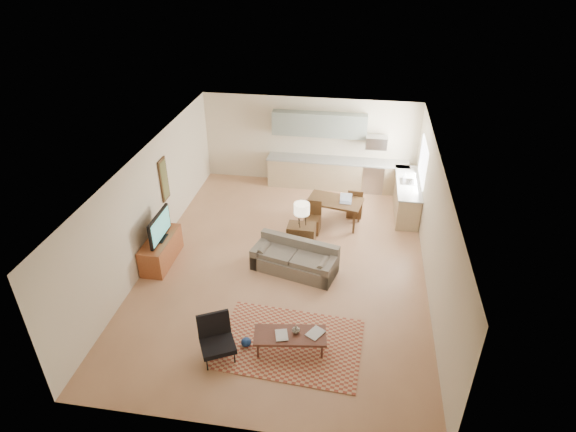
% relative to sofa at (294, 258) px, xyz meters
% --- Properties ---
extents(room, '(9.00, 9.00, 9.00)m').
position_rel_sofa_xyz_m(room, '(-0.24, 0.24, 1.00)').
color(room, '#AE7954').
rests_on(room, ground).
extents(kitchen_counter_back, '(4.26, 0.64, 0.92)m').
position_rel_sofa_xyz_m(kitchen_counter_back, '(0.66, 4.42, 0.11)').
color(kitchen_counter_back, tan).
rests_on(kitchen_counter_back, ground).
extents(kitchen_counter_right, '(0.64, 2.26, 0.92)m').
position_rel_sofa_xyz_m(kitchen_counter_right, '(2.69, 3.24, 0.11)').
color(kitchen_counter_right, tan).
rests_on(kitchen_counter_right, ground).
extents(kitchen_range, '(0.62, 0.62, 0.90)m').
position_rel_sofa_xyz_m(kitchen_range, '(1.76, 4.42, 0.10)').
color(kitchen_range, '#A5A8AD').
rests_on(kitchen_range, ground).
extents(kitchen_microwave, '(0.62, 0.40, 0.35)m').
position_rel_sofa_xyz_m(kitchen_microwave, '(1.76, 4.44, 1.20)').
color(kitchen_microwave, '#A5A8AD').
rests_on(kitchen_microwave, room).
extents(upper_cabinets, '(2.80, 0.34, 0.70)m').
position_rel_sofa_xyz_m(upper_cabinets, '(0.06, 4.57, 1.60)').
color(upper_cabinets, gray).
rests_on(upper_cabinets, room).
extents(window_right, '(0.02, 1.40, 1.05)m').
position_rel_sofa_xyz_m(window_right, '(2.99, 3.24, 1.20)').
color(window_right, white).
rests_on(window_right, room).
extents(wall_art_left, '(0.06, 0.42, 1.10)m').
position_rel_sofa_xyz_m(wall_art_left, '(-3.45, 1.14, 1.20)').
color(wall_art_left, olive).
rests_on(wall_art_left, room).
extents(triptych, '(1.70, 0.04, 0.50)m').
position_rel_sofa_xyz_m(triptych, '(-0.34, 4.71, 1.40)').
color(triptych, beige).
rests_on(triptych, room).
extents(rug, '(2.83, 2.04, 0.02)m').
position_rel_sofa_xyz_m(rug, '(0.26, -2.33, -0.34)').
color(rug, '#9B3E2D').
rests_on(rug, floor).
extents(sofa, '(2.19, 1.37, 0.71)m').
position_rel_sofa_xyz_m(sofa, '(0.00, 0.00, 0.00)').
color(sofa, '#665D50').
rests_on(sofa, floor).
extents(coffee_table, '(1.42, 0.72, 0.41)m').
position_rel_sofa_xyz_m(coffee_table, '(0.28, -2.48, -0.15)').
color(coffee_table, '#4F271C').
rests_on(coffee_table, floor).
extents(book_a, '(0.38, 0.42, 0.03)m').
position_rel_sofa_xyz_m(book_a, '(0.02, -2.57, 0.07)').
color(book_a, maroon).
rests_on(book_a, coffee_table).
extents(book_b, '(0.55, 0.56, 0.03)m').
position_rel_sofa_xyz_m(book_b, '(0.64, -2.32, 0.06)').
color(book_b, navy).
rests_on(book_b, coffee_table).
extents(vase, '(0.18, 0.18, 0.16)m').
position_rel_sofa_xyz_m(vase, '(0.38, -2.41, 0.13)').
color(vase, black).
rests_on(vase, coffee_table).
extents(armchair, '(0.96, 0.96, 0.81)m').
position_rel_sofa_xyz_m(armchair, '(-1.02, -2.85, 0.05)').
color(armchair, black).
rests_on(armchair, floor).
extents(tv_credenza, '(0.55, 1.43, 0.66)m').
position_rel_sofa_xyz_m(tv_credenza, '(-3.19, -0.14, -0.02)').
color(tv_credenza, brown).
rests_on(tv_credenza, floor).
extents(tv, '(0.11, 1.10, 0.66)m').
position_rel_sofa_xyz_m(tv, '(-3.13, -0.14, 0.64)').
color(tv, black).
rests_on(tv, tv_credenza).
extents(console_table, '(0.68, 0.46, 0.78)m').
position_rel_sofa_xyz_m(console_table, '(0.06, 0.77, 0.04)').
color(console_table, '#3C2714').
rests_on(console_table, floor).
extents(table_lamp, '(0.40, 0.40, 0.62)m').
position_rel_sofa_xyz_m(table_lamp, '(0.06, 0.77, 0.73)').
color(table_lamp, beige).
rests_on(table_lamp, console_table).
extents(dining_table, '(1.55, 1.07, 0.72)m').
position_rel_sofa_xyz_m(dining_table, '(0.75, 2.26, 0.01)').
color(dining_table, '#3C2714').
rests_on(dining_table, floor).
extents(dining_chair_near, '(0.44, 0.46, 0.85)m').
position_rel_sofa_xyz_m(dining_chair_near, '(0.22, 1.74, 0.07)').
color(dining_chair_near, '#3C2714').
rests_on(dining_chair_near, floor).
extents(dining_chair_far, '(0.44, 0.46, 0.86)m').
position_rel_sofa_xyz_m(dining_chair_far, '(1.29, 2.78, 0.08)').
color(dining_chair_far, '#3C2714').
rests_on(dining_chair_far, floor).
extents(laptop, '(0.31, 0.24, 0.23)m').
position_rel_sofa_xyz_m(laptop, '(1.04, 2.17, 0.48)').
color(laptop, '#A5A8AD').
rests_on(laptop, dining_table).
extents(soap_bottle, '(0.09, 0.10, 0.19)m').
position_rel_sofa_xyz_m(soap_bottle, '(2.59, 3.46, 0.66)').
color(soap_bottle, beige).
rests_on(soap_bottle, kitchen_counter_right).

